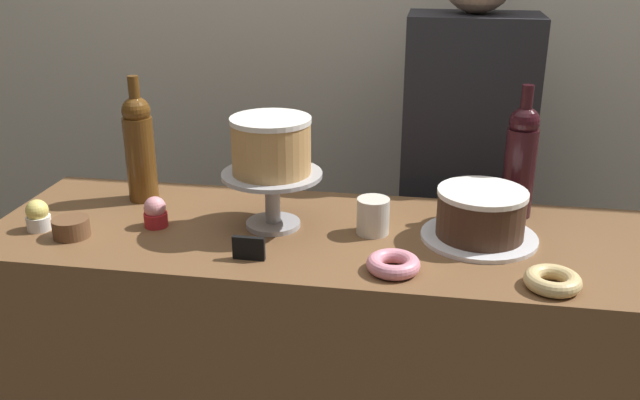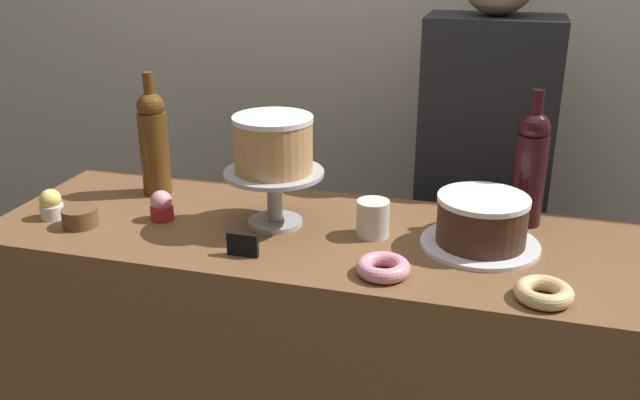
% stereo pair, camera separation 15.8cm
% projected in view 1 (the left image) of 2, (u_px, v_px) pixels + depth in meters
% --- Properties ---
extents(back_wall, '(6.00, 0.05, 2.60)m').
position_uv_depth(back_wall, '(362.00, 32.00, 2.26)').
color(back_wall, beige).
rests_on(back_wall, ground_plane).
extents(display_counter, '(1.57, 0.53, 0.95)m').
position_uv_depth(display_counter, '(320.00, 399.00, 1.78)').
color(display_counter, brown).
rests_on(display_counter, ground_plane).
extents(cake_stand_pedestal, '(0.24, 0.24, 0.14)m').
position_uv_depth(cake_stand_pedestal, '(272.00, 190.00, 1.61)').
color(cake_stand_pedestal, '#B2B2B7').
rests_on(cake_stand_pedestal, display_counter).
extents(white_layer_cake, '(0.19, 0.19, 0.13)m').
position_uv_depth(white_layer_cake, '(271.00, 145.00, 1.57)').
color(white_layer_cake, tan).
rests_on(white_layer_cake, cake_stand_pedestal).
extents(silver_serving_platter, '(0.26, 0.26, 0.01)m').
position_uv_depth(silver_serving_platter, '(479.00, 237.00, 1.57)').
color(silver_serving_platter, white).
rests_on(silver_serving_platter, display_counter).
extents(chocolate_round_cake, '(0.20, 0.20, 0.11)m').
position_uv_depth(chocolate_round_cake, '(481.00, 213.00, 1.55)').
color(chocolate_round_cake, '#3D2619').
rests_on(chocolate_round_cake, silver_serving_platter).
extents(wine_bottle_dark_red, '(0.08, 0.08, 0.33)m').
position_uv_depth(wine_bottle_dark_red, '(520.00, 159.00, 1.66)').
color(wine_bottle_dark_red, black).
rests_on(wine_bottle_dark_red, display_counter).
extents(wine_bottle_amber, '(0.08, 0.08, 0.33)m').
position_uv_depth(wine_bottle_amber, '(140.00, 146.00, 1.76)').
color(wine_bottle_amber, '#5B3814').
rests_on(wine_bottle_amber, display_counter).
extents(cupcake_strawberry, '(0.06, 0.06, 0.07)m').
position_uv_depth(cupcake_strawberry, '(155.00, 213.00, 1.63)').
color(cupcake_strawberry, red).
rests_on(cupcake_strawberry, display_counter).
extents(cupcake_lemon, '(0.06, 0.06, 0.07)m').
position_uv_depth(cupcake_lemon, '(38.00, 216.00, 1.61)').
color(cupcake_lemon, white).
rests_on(cupcake_lemon, display_counter).
extents(donut_glazed, '(0.11, 0.11, 0.03)m').
position_uv_depth(donut_glazed, '(553.00, 281.00, 1.35)').
color(donut_glazed, '#E0C17F').
rests_on(donut_glazed, display_counter).
extents(donut_pink, '(0.11, 0.11, 0.03)m').
position_uv_depth(donut_pink, '(393.00, 264.00, 1.42)').
color(donut_pink, pink).
rests_on(donut_pink, display_counter).
extents(cookie_stack, '(0.08, 0.08, 0.04)m').
position_uv_depth(cookie_stack, '(71.00, 228.00, 1.58)').
color(cookie_stack, brown).
rests_on(cookie_stack, display_counter).
extents(price_sign_chalkboard, '(0.07, 0.01, 0.05)m').
position_uv_depth(price_sign_chalkboard, '(249.00, 248.00, 1.47)').
color(price_sign_chalkboard, black).
rests_on(price_sign_chalkboard, display_counter).
extents(coffee_cup_ceramic, '(0.08, 0.08, 0.08)m').
position_uv_depth(coffee_cup_ceramic, '(373.00, 216.00, 1.59)').
color(coffee_cup_ceramic, silver).
rests_on(coffee_cup_ceramic, display_counter).
extents(barista_figure, '(0.36, 0.22, 1.60)m').
position_uv_depth(barista_figure, '(461.00, 207.00, 2.06)').
color(barista_figure, black).
rests_on(barista_figure, ground_plane).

